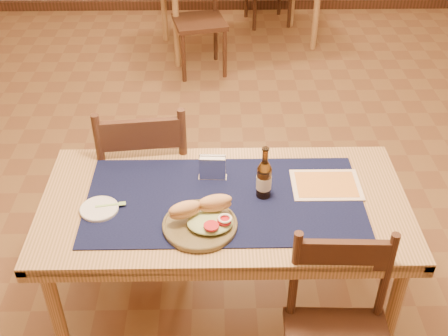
{
  "coord_description": "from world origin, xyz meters",
  "views": [
    {
      "loc": [
        -0.03,
        -2.68,
        2.31
      ],
      "look_at": [
        0.0,
        -0.7,
        0.85
      ],
      "focal_mm": 45.0,
      "sensor_mm": 36.0,
      "label": 1
    }
  ],
  "objects_px": {
    "chair_main_far": "(146,175)",
    "sandwich_plate": "(202,220)",
    "main_table": "(224,214)",
    "beer_bottle": "(264,178)",
    "napkin_holder": "(213,168)"
  },
  "relations": [
    {
      "from": "main_table",
      "to": "napkin_holder",
      "type": "relative_size",
      "value": 12.25
    },
    {
      "from": "beer_bottle",
      "to": "chair_main_far",
      "type": "bearing_deg",
      "value": 140.54
    },
    {
      "from": "main_table",
      "to": "napkin_holder",
      "type": "xyz_separation_m",
      "value": [
        -0.05,
        0.16,
        0.14
      ]
    },
    {
      "from": "sandwich_plate",
      "to": "napkin_holder",
      "type": "distance_m",
      "value": 0.33
    },
    {
      "from": "main_table",
      "to": "sandwich_plate",
      "type": "xyz_separation_m",
      "value": [
        -0.09,
        -0.17,
        0.12
      ]
    },
    {
      "from": "chair_main_far",
      "to": "napkin_holder",
      "type": "distance_m",
      "value": 0.57
    },
    {
      "from": "main_table",
      "to": "chair_main_far",
      "type": "xyz_separation_m",
      "value": [
        -0.41,
        0.5,
        -0.15
      ]
    },
    {
      "from": "chair_main_far",
      "to": "beer_bottle",
      "type": "height_order",
      "value": "beer_bottle"
    },
    {
      "from": "sandwich_plate",
      "to": "main_table",
      "type": "bearing_deg",
      "value": 61.44
    },
    {
      "from": "chair_main_far",
      "to": "sandwich_plate",
      "type": "xyz_separation_m",
      "value": [
        0.31,
        -0.67,
        0.27
      ]
    },
    {
      "from": "main_table",
      "to": "beer_bottle",
      "type": "distance_m",
      "value": 0.25
    },
    {
      "from": "beer_bottle",
      "to": "napkin_holder",
      "type": "distance_m",
      "value": 0.26
    },
    {
      "from": "main_table",
      "to": "beer_bottle",
      "type": "relative_size",
      "value": 6.41
    },
    {
      "from": "main_table",
      "to": "napkin_holder",
      "type": "bearing_deg",
      "value": 108.09
    },
    {
      "from": "chair_main_far",
      "to": "sandwich_plate",
      "type": "relative_size",
      "value": 3.23
    }
  ]
}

